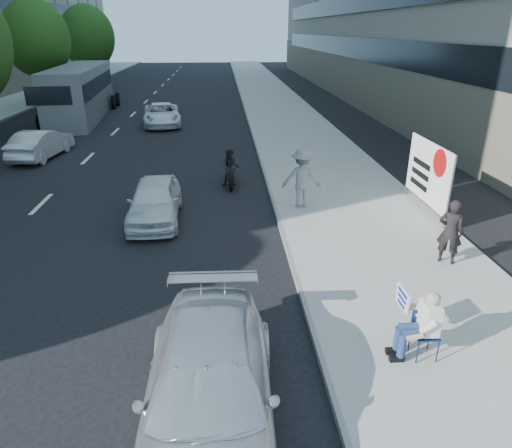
{
  "coord_description": "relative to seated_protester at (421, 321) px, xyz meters",
  "views": [
    {
      "loc": [
        -0.19,
        -7.16,
        5.54
      ],
      "look_at": [
        0.52,
        2.59,
        1.35
      ],
      "focal_mm": 32.0,
      "sensor_mm": 36.0,
      "label": 1
    }
  ],
  "objects": [
    {
      "name": "bus",
      "position": [
        -12.72,
        25.79,
        0.76
      ],
      "size": [
        3.63,
        12.25,
        3.3
      ],
      "rotation": [
        0.0,
        0.0,
        0.09
      ],
      "color": "slate",
      "rests_on": "ground"
    },
    {
      "name": "seated_protester",
      "position": [
        0.0,
        0.0,
        0.0
      ],
      "size": [
        0.83,
        1.12,
        1.31
      ],
      "color": "navy",
      "rests_on": "near_sidewalk"
    },
    {
      "name": "white_sedan_far",
      "position": [
        -7.09,
        22.6,
        -0.22
      ],
      "size": [
        2.8,
        4.98,
        1.32
      ],
      "primitive_type": "imported",
      "rotation": [
        0.0,
        0.0,
        0.13
      ],
      "color": "white",
      "rests_on": "ground"
    },
    {
      "name": "ground",
      "position": [
        -3.14,
        0.79,
        -0.87
      ],
      "size": [
        160.0,
        160.0,
        0.0
      ],
      "primitive_type": "plane",
      "color": "black",
      "rests_on": "ground"
    },
    {
      "name": "near_sidewalk",
      "position": [
        0.86,
        20.79,
        -0.8
      ],
      "size": [
        5.0,
        120.0,
        0.15
      ],
      "primitive_type": "cube",
      "color": "#98968E",
      "rests_on": "ground"
    },
    {
      "name": "motorcycle",
      "position": [
        -3.08,
        10.34,
        -0.24
      ],
      "size": [
        0.74,
        2.05,
        1.42
      ],
      "rotation": [
        0.0,
        0.0,
        -0.09
      ],
      "color": "black",
      "rests_on": "ground"
    },
    {
      "name": "parked_sedan",
      "position": [
        -3.64,
        -1.21,
        -0.17
      ],
      "size": [
        2.06,
        4.88,
        1.4
      ],
      "primitive_type": "imported",
      "rotation": [
        0.0,
        0.0,
        -0.02
      ],
      "color": "silver",
      "rests_on": "ground"
    },
    {
      "name": "white_sedan_near",
      "position": [
        -5.51,
        7.08,
        -0.23
      ],
      "size": [
        1.63,
        3.81,
        1.28
      ],
      "primitive_type": "imported",
      "rotation": [
        0.0,
        0.0,
        0.03
      ],
      "color": "silver",
      "rests_on": "ground"
    },
    {
      "name": "jogger",
      "position": [
        -0.84,
        7.53,
        0.25
      ],
      "size": [
        1.37,
        0.95,
        1.95
      ],
      "primitive_type": "imported",
      "rotation": [
        0.0,
        0.0,
        2.95
      ],
      "color": "gray",
      "rests_on": "near_sidewalk"
    },
    {
      "name": "white_sedan_mid",
      "position": [
        -11.76,
        15.11,
        -0.22
      ],
      "size": [
        1.92,
        4.11,
        1.3
      ],
      "primitive_type": "imported",
      "rotation": [
        0.0,
        0.0,
        3.0
      ],
      "color": "#BDBDBD",
      "rests_on": "ground"
    },
    {
      "name": "protest_banner",
      "position": [
        3.04,
        6.94,
        0.53
      ],
      "size": [
        0.08,
        3.06,
        2.2
      ],
      "color": "#4C4C4C",
      "rests_on": "near_sidewalk"
    },
    {
      "name": "tree_far_e",
      "position": [
        -16.84,
        44.79,
        3.91
      ],
      "size": [
        5.4,
        5.4,
        7.89
      ],
      "color": "#382616",
      "rests_on": "ground"
    },
    {
      "name": "tree_far_d",
      "position": [
        -16.84,
        30.79,
        4.01
      ],
      "size": [
        4.8,
        4.8,
        7.65
      ],
      "color": "#382616",
      "rests_on": "ground"
    },
    {
      "name": "pedestrian_woman",
      "position": [
        2.16,
        3.43,
        0.1
      ],
      "size": [
        0.72,
        0.65,
        1.65
      ],
      "primitive_type": "imported",
      "rotation": [
        0.0,
        0.0,
        2.58
      ],
      "color": "black",
      "rests_on": "near_sidewalk"
    }
  ]
}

